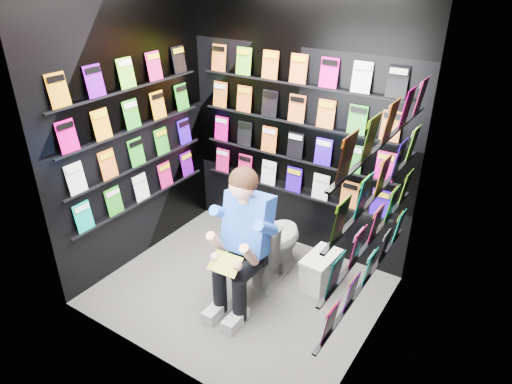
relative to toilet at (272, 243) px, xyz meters
The scene contains 13 objects.
floor 0.53m from the toilet, 108.38° to the right, with size 2.40×2.40×0.00m, color #555553.
wall_back 1.14m from the toilet, 100.71° to the left, with size 2.40×0.04×2.60m, color black.
wall_front 1.66m from the toilet, 95.05° to the right, with size 2.40×0.04×2.60m, color black.
wall_left 1.66m from the toilet, 164.64° to the right, with size 0.04×2.00×2.60m, color black.
wall_right 1.47m from the toilet, 18.57° to the right, with size 0.04×2.00×2.60m, color black.
comics_back 1.12m from the toilet, 101.22° to the left, with size 2.10×0.06×1.37m, color orange, non-canonical shape.
comics_left 1.64m from the toilet, 164.30° to the right, with size 0.06×1.70×1.37m, color orange, non-canonical shape.
comics_right 1.45m from the toilet, 19.07° to the right, with size 0.06×1.70×1.37m, color orange, non-canonical shape.
toilet is the anchor object (origin of this frame).
longbox 0.52m from the toilet, 13.74° to the left, with size 0.22×0.40×0.30m, color white.
longbox_lid 0.47m from the toilet, 13.74° to the left, with size 0.24×0.42×0.03m, color white.
reader 0.56m from the toilet, 90.00° to the right, with size 0.53×0.78×1.43m, color blue, non-canonical shape.
held_comic 0.76m from the toilet, 90.00° to the right, with size 0.26×0.01×0.18m, color green.
Camera 1 is at (1.95, -2.71, 2.76)m, focal length 32.00 mm.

